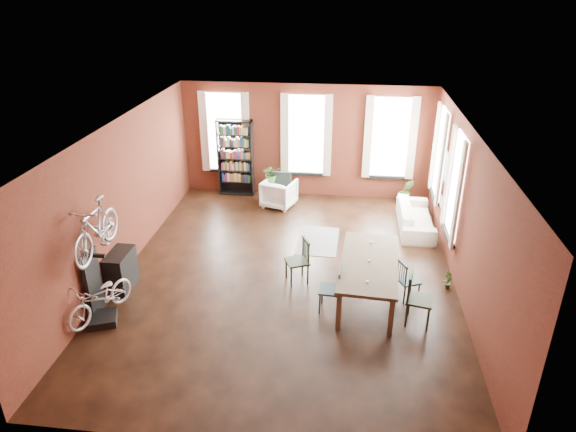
# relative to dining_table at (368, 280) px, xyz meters

# --- Properties ---
(room) EXTENTS (9.00, 9.04, 3.22)m
(room) POSITION_rel_dining_table_xyz_m (-1.43, 1.30, 1.73)
(room) COLOR black
(room) RESTS_ON ground
(dining_table) EXTENTS (1.26, 2.47, 0.82)m
(dining_table) POSITION_rel_dining_table_xyz_m (0.00, 0.00, 0.00)
(dining_table) COLOR brown
(dining_table) RESTS_ON ground
(dining_chair_a) EXTENTS (0.45, 0.45, 0.90)m
(dining_chair_a) POSITION_rel_dining_table_xyz_m (-0.72, -0.50, 0.04)
(dining_chair_a) COLOR #1A3839
(dining_chair_a) RESTS_ON ground
(dining_chair_b) EXTENTS (0.58, 0.58, 0.95)m
(dining_chair_b) POSITION_rel_dining_table_xyz_m (-1.44, 0.43, 0.07)
(dining_chair_b) COLOR black
(dining_chair_b) RESTS_ON ground
(dining_chair_c) EXTENTS (0.55, 0.55, 1.01)m
(dining_chair_c) POSITION_rel_dining_table_xyz_m (0.91, -0.72, 0.09)
(dining_chair_c) COLOR #1F301C
(dining_chair_c) RESTS_ON ground
(dining_chair_d) EXTENTS (0.51, 0.51, 0.83)m
(dining_chair_d) POSITION_rel_dining_table_xyz_m (0.79, 0.06, 0.01)
(dining_chair_d) COLOR #1A3639
(dining_chair_d) RESTS_ON ground
(bookshelf) EXTENTS (1.00, 0.32, 2.20)m
(bookshelf) POSITION_rel_dining_table_xyz_m (-3.68, 4.98, 0.69)
(bookshelf) COLOR black
(bookshelf) RESTS_ON ground
(white_armchair) EXTENTS (1.01, 0.97, 0.84)m
(white_armchair) POSITION_rel_dining_table_xyz_m (-2.34, 4.24, 0.01)
(white_armchair) COLOR white
(white_armchair) RESTS_ON ground
(cream_sofa) EXTENTS (0.61, 2.08, 0.81)m
(cream_sofa) POSITION_rel_dining_table_xyz_m (1.27, 3.28, -0.00)
(cream_sofa) COLOR beige
(cream_sofa) RESTS_ON ground
(striped_rug) EXTENTS (0.99, 1.55, 0.01)m
(striped_rug) POSITION_rel_dining_table_xyz_m (-1.12, 2.28, -0.40)
(striped_rug) COLOR black
(striped_rug) RESTS_ON ground
(bike_trainer) EXTENTS (0.65, 0.65, 0.15)m
(bike_trainer) POSITION_rel_dining_table_xyz_m (-4.86, -1.41, -0.34)
(bike_trainer) COLOR black
(bike_trainer) RESTS_ON ground
(bike_wall_rack) EXTENTS (0.16, 0.60, 1.30)m
(bike_wall_rack) POSITION_rel_dining_table_xyz_m (-5.08, -1.12, 0.24)
(bike_wall_rack) COLOR black
(bike_wall_rack) RESTS_ON ground
(console_table) EXTENTS (0.40, 0.80, 0.80)m
(console_table) POSITION_rel_dining_table_xyz_m (-4.96, -0.22, -0.01)
(console_table) COLOR black
(console_table) RESTS_ON ground
(plant_stand) EXTENTS (0.36, 0.36, 0.57)m
(plant_stand) POSITION_rel_dining_table_xyz_m (-2.61, 4.54, -0.12)
(plant_stand) COLOR black
(plant_stand) RESTS_ON ground
(plant_by_sofa) EXTENTS (0.42, 0.75, 0.33)m
(plant_by_sofa) POSITION_rel_dining_table_xyz_m (1.15, 4.79, -0.24)
(plant_by_sofa) COLOR #315823
(plant_by_sofa) RESTS_ON ground
(plant_small) EXTENTS (0.40, 0.42, 0.14)m
(plant_small) POSITION_rel_dining_table_xyz_m (1.64, 0.53, -0.34)
(plant_small) COLOR #375E25
(plant_small) RESTS_ON ground
(bicycle_floor) EXTENTS (0.76, 0.90, 1.46)m
(bicycle_floor) POSITION_rel_dining_table_xyz_m (-4.83, -1.40, 0.47)
(bicycle_floor) COLOR #BEB1AF
(bicycle_floor) RESTS_ON bike_trainer
(bicycle_hung) EXTENTS (0.47, 1.00, 1.66)m
(bicycle_hung) POSITION_rel_dining_table_xyz_m (-4.83, -1.12, 1.72)
(bicycle_hung) COLOR #A5A8AD
(bicycle_hung) RESTS_ON bike_wall_rack
(plant_on_stand) EXTENTS (0.63, 0.67, 0.43)m
(plant_on_stand) POSITION_rel_dining_table_xyz_m (-2.59, 4.53, 0.37)
(plant_on_stand) COLOR #315F26
(plant_on_stand) RESTS_ON plant_stand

